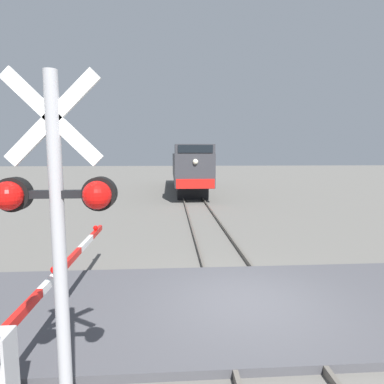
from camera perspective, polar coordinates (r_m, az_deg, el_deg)
The scene contains 7 objects.
ground_plane at distance 7.84m, azimuth 9.57°, elevation -19.42°, with size 160.00×160.00×0.00m, color #605E59.
rail_track_left at distance 7.68m, azimuth 4.06°, elevation -19.29°, with size 0.08×80.00×0.15m, color #59544C.
rail_track_right at distance 7.99m, azimuth 14.86°, elevation -18.42°, with size 0.08×80.00×0.15m, color #59544C.
road_surface at distance 7.81m, azimuth 9.58°, elevation -18.91°, with size 36.00×4.49×0.16m, color #47474C.
locomotive at distance 29.67m, azimuth -0.61°, elevation 4.19°, with size 2.73×16.67×4.04m.
crossing_signal at distance 3.56m, azimuth -22.46°, elevation -6.37°, with size 1.18×0.33×4.28m.
crossing_gate at distance 5.88m, azimuth -26.65°, elevation -20.02°, with size 0.36×6.67×1.38m.
Camera 1 is at (-1.70, -6.83, 3.46)m, focal length 30.48 mm.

